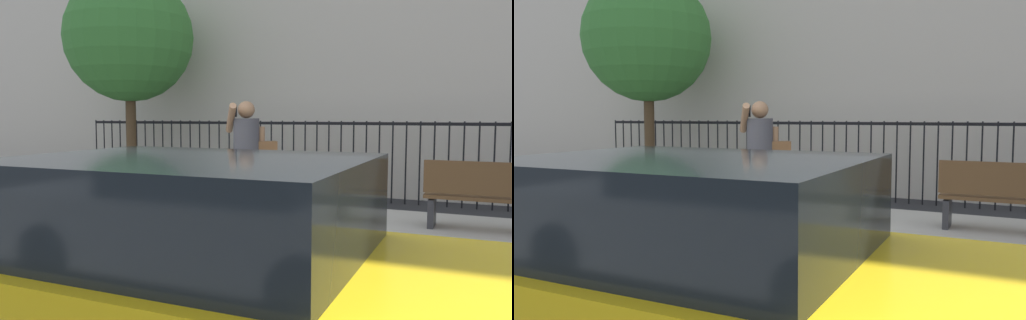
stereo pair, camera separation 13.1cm
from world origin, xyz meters
TOP-DOWN VIEW (x-y plane):
  - ground_plane at (0.00, 0.00)m, footprint 60.00×60.00m
  - sidewalk at (0.00, 2.20)m, footprint 28.00×4.40m
  - iron_fence at (0.00, 5.90)m, footprint 12.03×0.04m
  - taxi_yellow at (1.69, -1.59)m, footprint 4.23×1.91m
  - pedestrian_on_phone at (0.25, 1.87)m, footprint 0.72×0.64m
  - street_bench at (3.11, 3.24)m, footprint 1.60×0.45m
  - street_tree_near at (-4.03, 4.83)m, footprint 2.76×2.76m

SIDE VIEW (x-z plane):
  - ground_plane at x=0.00m, z-range 0.00..0.00m
  - sidewalk at x=0.00m, z-range 0.00..0.15m
  - street_bench at x=3.11m, z-range 0.18..1.13m
  - taxi_yellow at x=1.69m, z-range -0.02..1.43m
  - iron_fence at x=0.00m, z-range 0.22..1.82m
  - pedestrian_on_phone at x=0.25m, z-range 0.29..2.03m
  - street_tree_near at x=-4.03m, z-range 0.99..5.76m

